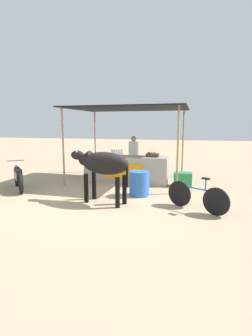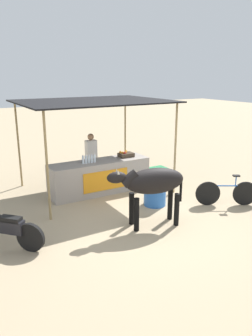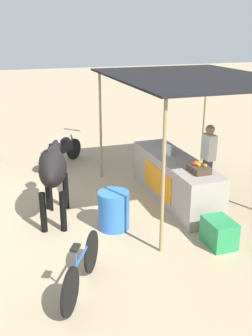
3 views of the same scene
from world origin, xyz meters
name	(u,v)px [view 2 (image 2 of 3)]	position (x,y,z in m)	size (l,w,h in m)	color
ground_plane	(139,219)	(0.00, 0.00, 0.00)	(60.00, 60.00, 0.00)	tan
stall_counter	(100,177)	(0.00, 2.20, 0.48)	(3.00, 0.82, 0.96)	#9E9389
stall_awning	(93,104)	(0.00, 2.50, 2.57)	(4.20, 3.20, 2.68)	black
water_bottle_row	(89,159)	(-0.35, 2.15, 1.07)	(0.43, 0.07, 0.25)	silver
fruit_crate	(126,155)	(0.93, 2.25, 1.03)	(0.44, 0.32, 0.18)	#3F3326
vendor_behind_counter	(91,159)	(0.08, 2.95, 0.85)	(0.34, 0.22, 1.65)	#383842
cooler_box	(157,175)	(2.03, 2.10, 0.24)	(0.60, 0.44, 0.48)	#268C4C
water_barrel	(155,192)	(0.84, 0.55, 0.37)	(0.59, 0.59, 0.73)	blue
cow	(152,183)	(0.06, -0.42, 1.03)	(1.85, 0.83, 1.44)	black
motorcycle_parked	(3,228)	(-3.11, 0.26, 0.43)	(1.30, 1.36, 0.90)	black
bicycle_leaning	(227,193)	(2.49, -0.44, 0.35)	(1.45, 0.87, 0.85)	black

